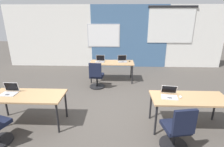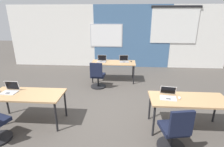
{
  "view_description": "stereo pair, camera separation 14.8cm",
  "coord_description": "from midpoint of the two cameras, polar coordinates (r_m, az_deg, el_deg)",
  "views": [
    {
      "loc": [
        0.23,
        -3.96,
        2.39
      ],
      "look_at": [
        0.07,
        0.48,
        0.87
      ],
      "focal_mm": 27.88,
      "sensor_mm": 36.0,
      "label": 1
    },
    {
      "loc": [
        0.38,
        -3.95,
        2.39
      ],
      "look_at": [
        0.07,
        0.48,
        0.87
      ],
      "focal_mm": 27.88,
      "sensor_mm": 36.0,
      "label": 2
    }
  ],
  "objects": [
    {
      "name": "mouse_far_right",
      "position": [
        6.48,
        5.1,
        4.03
      ],
      "size": [
        0.06,
        0.1,
        0.03
      ],
      "color": "black",
      "rests_on": "desk_far_center"
    },
    {
      "name": "back_wall_assembly",
      "position": [
        8.22,
        0.27,
        12.05
      ],
      "size": [
        10.0,
        0.27,
        2.8
      ],
      "color": "silver",
      "rests_on": "ground"
    },
    {
      "name": "ground_plane",
      "position": [
        4.63,
        -2.03,
        -12.16
      ],
      "size": [
        24.0,
        24.0,
        0.0
      ],
      "color": "#47423D"
    },
    {
      "name": "mouse_near_right_inner",
      "position": [
        3.95,
        20.52,
        -7.15
      ],
      "size": [
        0.07,
        0.11,
        0.03
      ],
      "color": "silver",
      "rests_on": "desk_near_right"
    },
    {
      "name": "chair_near_right_inner",
      "position": [
        3.5,
        19.37,
        -17.46
      ],
      "size": [
        0.52,
        0.57,
        0.92
      ],
      "rotation": [
        0.0,
        0.0,
        3.32
      ],
      "color": "black",
      "rests_on": "ground"
    },
    {
      "name": "chair_far_left",
      "position": [
        5.86,
        -5.82,
        -1.28
      ],
      "size": [
        0.52,
        0.56,
        0.92
      ],
      "rotation": [
        0.0,
        0.0,
        3.06
      ],
      "color": "black",
      "rests_on": "ground"
    },
    {
      "name": "laptop_far_right",
      "position": [
        6.45,
        2.75,
        4.34
      ],
      "size": [
        0.36,
        0.31,
        0.24
      ],
      "rotation": [
        0.0,
        0.0,
        0.12
      ],
      "color": "#9E9EA3",
      "rests_on": "desk_far_center"
    },
    {
      "name": "desk_near_right",
      "position": [
        4.04,
        23.03,
        -8.05
      ],
      "size": [
        1.6,
        0.7,
        0.72
      ],
      "color": "tan",
      "rests_on": "ground"
    },
    {
      "name": "laptop_near_left_end",
      "position": [
        4.52,
        -31.36,
        -5.04
      ],
      "size": [
        0.34,
        0.28,
        0.23
      ],
      "rotation": [
        0.0,
        0.0,
        -0.02
      ],
      "color": "silver",
      "rests_on": "desk_near_left"
    },
    {
      "name": "laptop_far_left",
      "position": [
        6.46,
        -4.59,
        4.32
      ],
      "size": [
        0.34,
        0.28,
        0.24
      ],
      "rotation": [
        0.0,
        0.0,
        -0.05
      ],
      "color": "#9E9EA3",
      "rests_on": "desk_far_center"
    },
    {
      "name": "laptop_near_right_inner",
      "position": [
        3.9,
        17.22,
        -6.57
      ],
      "size": [
        0.37,
        0.37,
        0.22
      ],
      "rotation": [
        0.0,
        0.0,
        -0.15
      ],
      "color": "silver",
      "rests_on": "desk_near_right"
    },
    {
      "name": "desk_far_center",
      "position": [
        6.4,
        -0.71,
        3.22
      ],
      "size": [
        1.6,
        0.7,
        0.72
      ],
      "color": "tan",
      "rests_on": "ground"
    },
    {
      "name": "desk_near_left",
      "position": [
        4.3,
        -26.91,
        -7.01
      ],
      "size": [
        1.6,
        0.7,
        0.72
      ],
      "color": "tan",
      "rests_on": "ground"
    }
  ]
}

